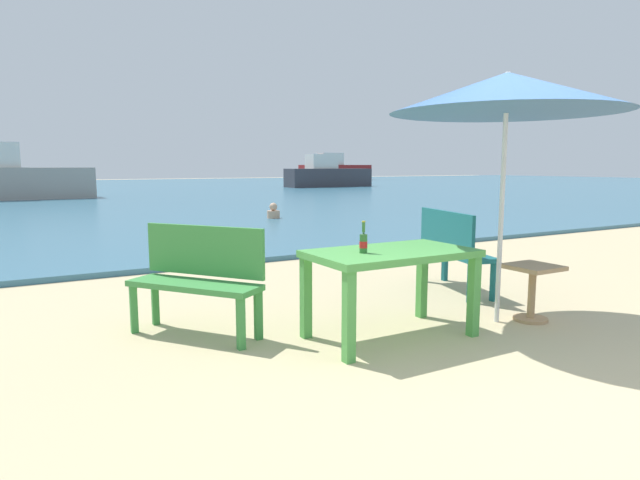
{
  "coord_description": "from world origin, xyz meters",
  "views": [
    {
      "loc": [
        -3.47,
        -2.46,
        1.47
      ],
      "look_at": [
        -0.36,
        3.0,
        0.6
      ],
      "focal_mm": 30.18,
      "sensor_mm": 36.0,
      "label": 1
    }
  ],
  "objects_px": {
    "picnic_table_green": "(391,263)",
    "swimmer_person": "(273,212)",
    "boat_tanker": "(327,175)",
    "boat_sailboat": "(335,170)",
    "bench_green_left": "(199,273)",
    "side_table_wood": "(532,284)",
    "bench_teal_center": "(452,246)",
    "patio_umbrella": "(507,93)",
    "boat_fishing_trawler": "(7,179)",
    "beer_bottle_amber": "(363,242)"
  },
  "relations": [
    {
      "from": "picnic_table_green",
      "to": "swimmer_person",
      "type": "bearing_deg",
      "value": 70.99
    },
    {
      "from": "picnic_table_green",
      "to": "boat_tanker",
      "type": "bearing_deg",
      "value": 60.51
    },
    {
      "from": "boat_tanker",
      "to": "boat_sailboat",
      "type": "bearing_deg",
      "value": 57.12
    },
    {
      "from": "bench_green_left",
      "to": "boat_tanker",
      "type": "relative_size",
      "value": 0.2
    },
    {
      "from": "boat_tanker",
      "to": "side_table_wood",
      "type": "bearing_deg",
      "value": -116.87
    },
    {
      "from": "side_table_wood",
      "to": "boat_tanker",
      "type": "relative_size",
      "value": 0.09
    },
    {
      "from": "side_table_wood",
      "to": "bench_teal_center",
      "type": "height_order",
      "value": "bench_teal_center"
    },
    {
      "from": "picnic_table_green",
      "to": "patio_umbrella",
      "type": "bearing_deg",
      "value": -6.94
    },
    {
      "from": "bench_teal_center",
      "to": "boat_fishing_trawler",
      "type": "bearing_deg",
      "value": 102.29
    },
    {
      "from": "boat_fishing_trawler",
      "to": "boat_tanker",
      "type": "xyz_separation_m",
      "value": [
        18.39,
        5.16,
        -0.07
      ]
    },
    {
      "from": "boat_sailboat",
      "to": "patio_umbrella",
      "type": "bearing_deg",
      "value": -119.4
    },
    {
      "from": "beer_bottle_amber",
      "to": "patio_umbrella",
      "type": "distance_m",
      "value": 1.93
    },
    {
      "from": "patio_umbrella",
      "to": "boat_tanker",
      "type": "height_order",
      "value": "patio_umbrella"
    },
    {
      "from": "picnic_table_green",
      "to": "side_table_wood",
      "type": "bearing_deg",
      "value": -10.58
    },
    {
      "from": "bench_green_left",
      "to": "patio_umbrella",
      "type": "bearing_deg",
      "value": -21.99
    },
    {
      "from": "picnic_table_green",
      "to": "patio_umbrella",
      "type": "relative_size",
      "value": 0.61
    },
    {
      "from": "bench_teal_center",
      "to": "boat_tanker",
      "type": "relative_size",
      "value": 0.21
    },
    {
      "from": "picnic_table_green",
      "to": "boat_tanker",
      "type": "distance_m",
      "value": 31.39
    },
    {
      "from": "picnic_table_green",
      "to": "beer_bottle_amber",
      "type": "distance_m",
      "value": 0.36
    },
    {
      "from": "boat_fishing_trawler",
      "to": "boat_tanker",
      "type": "relative_size",
      "value": 1.1
    },
    {
      "from": "swimmer_person",
      "to": "beer_bottle_amber",
      "type": "bearing_deg",
      "value": -110.55
    },
    {
      "from": "side_table_wood",
      "to": "boat_fishing_trawler",
      "type": "xyz_separation_m",
      "value": [
        -4.41,
        22.44,
        0.57
      ]
    },
    {
      "from": "beer_bottle_amber",
      "to": "boat_fishing_trawler",
      "type": "distance_m",
      "value": 22.33
    },
    {
      "from": "beer_bottle_amber",
      "to": "bench_green_left",
      "type": "xyz_separation_m",
      "value": [
        -1.11,
        0.9,
        -0.31
      ]
    },
    {
      "from": "patio_umbrella",
      "to": "boat_tanker",
      "type": "distance_m",
      "value": 30.99
    },
    {
      "from": "patio_umbrella",
      "to": "boat_sailboat",
      "type": "distance_m",
      "value": 47.83
    },
    {
      "from": "bench_green_left",
      "to": "bench_teal_center",
      "type": "bearing_deg",
      "value": 2.34
    },
    {
      "from": "bench_green_left",
      "to": "boat_tanker",
      "type": "distance_m",
      "value": 31.35
    },
    {
      "from": "beer_bottle_amber",
      "to": "boat_tanker",
      "type": "relative_size",
      "value": 0.05
    },
    {
      "from": "side_table_wood",
      "to": "patio_umbrella",
      "type": "bearing_deg",
      "value": 156.82
    },
    {
      "from": "patio_umbrella",
      "to": "boat_tanker",
      "type": "bearing_deg",
      "value": 62.51
    },
    {
      "from": "boat_tanker",
      "to": "beer_bottle_amber",
      "type": "bearing_deg",
      "value": -119.94
    },
    {
      "from": "side_table_wood",
      "to": "boat_tanker",
      "type": "height_order",
      "value": "boat_tanker"
    },
    {
      "from": "bench_teal_center",
      "to": "boat_fishing_trawler",
      "type": "height_order",
      "value": "boat_fishing_trawler"
    },
    {
      "from": "patio_umbrella",
      "to": "boat_fishing_trawler",
      "type": "distance_m",
      "value": 22.71
    },
    {
      "from": "swimmer_person",
      "to": "boat_fishing_trawler",
      "type": "xyz_separation_m",
      "value": [
        -6.19,
        12.73,
        0.68
      ]
    },
    {
      "from": "picnic_table_green",
      "to": "boat_sailboat",
      "type": "distance_m",
      "value": 48.27
    },
    {
      "from": "patio_umbrella",
      "to": "picnic_table_green",
      "type": "bearing_deg",
      "value": 173.06
    },
    {
      "from": "picnic_table_green",
      "to": "bench_green_left",
      "type": "xyz_separation_m",
      "value": [
        -1.4,
        0.89,
        -0.11
      ]
    },
    {
      "from": "bench_green_left",
      "to": "boat_tanker",
      "type": "height_order",
      "value": "boat_tanker"
    },
    {
      "from": "beer_bottle_amber",
      "to": "side_table_wood",
      "type": "bearing_deg",
      "value": -8.57
    },
    {
      "from": "picnic_table_green",
      "to": "beer_bottle_amber",
      "type": "bearing_deg",
      "value": -178.14
    },
    {
      "from": "picnic_table_green",
      "to": "patio_umbrella",
      "type": "xyz_separation_m",
      "value": [
        1.16,
        -0.14,
        1.47
      ]
    },
    {
      "from": "boat_tanker",
      "to": "boat_fishing_trawler",
      "type": "bearing_deg",
      "value": -164.34
    },
    {
      "from": "boat_fishing_trawler",
      "to": "boat_sailboat",
      "type": "bearing_deg",
      "value": 35.07
    },
    {
      "from": "swimmer_person",
      "to": "boat_sailboat",
      "type": "distance_m",
      "value": 38.56
    },
    {
      "from": "side_table_wood",
      "to": "boat_fishing_trawler",
      "type": "relative_size",
      "value": 0.08
    },
    {
      "from": "picnic_table_green",
      "to": "side_table_wood",
      "type": "height_order",
      "value": "picnic_table_green"
    },
    {
      "from": "bench_green_left",
      "to": "boat_tanker",
      "type": "xyz_separation_m",
      "value": [
        16.85,
        26.43,
        0.31
      ]
    },
    {
      "from": "bench_teal_center",
      "to": "picnic_table_green",
      "type": "bearing_deg",
      "value": -148.63
    }
  ]
}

